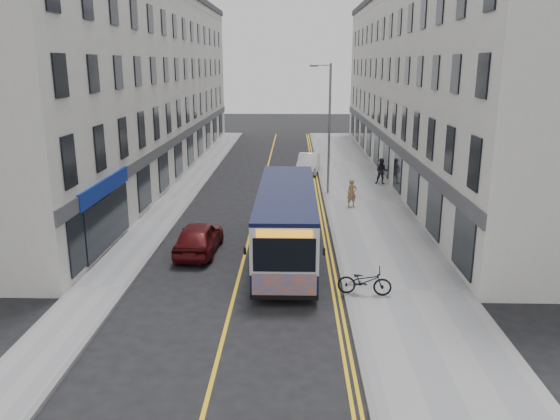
# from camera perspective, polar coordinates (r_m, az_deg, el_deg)

# --- Properties ---
(ground) EXTENTS (140.00, 140.00, 0.00)m
(ground) POSITION_cam_1_polar(r_m,az_deg,el_deg) (21.21, -4.35, -7.14)
(ground) COLOR black
(ground) RESTS_ON ground
(pavement_east) EXTENTS (4.50, 64.00, 0.12)m
(pavement_east) POSITION_cam_1_polar(r_m,az_deg,el_deg) (32.78, 8.71, 0.90)
(pavement_east) COLOR gray
(pavement_east) RESTS_ON ground
(pavement_west) EXTENTS (2.00, 64.00, 0.12)m
(pavement_west) POSITION_cam_1_polar(r_m,az_deg,el_deg) (33.28, -10.88, 1.01)
(pavement_west) COLOR gray
(pavement_west) RESTS_ON ground
(kerb_east) EXTENTS (0.18, 64.00, 0.13)m
(kerb_east) POSITION_cam_1_polar(r_m,az_deg,el_deg) (32.57, 4.78, 0.94)
(kerb_east) COLOR slate
(kerb_east) RESTS_ON ground
(kerb_west) EXTENTS (0.18, 64.00, 0.13)m
(kerb_west) POSITION_cam_1_polar(r_m,az_deg,el_deg) (33.08, -9.19, 1.02)
(kerb_west) COLOR slate
(kerb_west) RESTS_ON ground
(road_centre_line) EXTENTS (0.12, 64.00, 0.01)m
(road_centre_line) POSITION_cam_1_polar(r_m,az_deg,el_deg) (32.60, -2.26, 0.88)
(road_centre_line) COLOR #EEB015
(road_centre_line) RESTS_ON ground
(road_dbl_yellow_inner) EXTENTS (0.10, 64.00, 0.01)m
(road_dbl_yellow_inner) POSITION_cam_1_polar(r_m,az_deg,el_deg) (32.56, 3.99, 0.84)
(road_dbl_yellow_inner) COLOR #EEB015
(road_dbl_yellow_inner) RESTS_ON ground
(road_dbl_yellow_outer) EXTENTS (0.10, 64.00, 0.01)m
(road_dbl_yellow_outer) POSITION_cam_1_polar(r_m,az_deg,el_deg) (32.57, 4.34, 0.83)
(road_dbl_yellow_outer) COLOR #EEB015
(road_dbl_yellow_outer) RESTS_ON ground
(terrace_east) EXTENTS (6.00, 46.00, 13.00)m
(terrace_east) POSITION_cam_1_polar(r_m,az_deg,el_deg) (41.62, 14.90, 12.55)
(terrace_east) COLOR silver
(terrace_east) RESTS_ON ground
(terrace_west) EXTENTS (6.00, 46.00, 13.00)m
(terrace_west) POSITION_cam_1_polar(r_m,az_deg,el_deg) (42.04, -14.18, 12.61)
(terrace_west) COLOR silver
(terrace_west) RESTS_ON ground
(streetlamp) EXTENTS (1.32, 0.18, 8.00)m
(streetlamp) POSITION_cam_1_polar(r_m,az_deg,el_deg) (33.78, 5.04, 8.89)
(streetlamp) COLOR gray
(streetlamp) RESTS_ON ground
(city_bus) EXTENTS (2.39, 10.23, 2.97)m
(city_bus) POSITION_cam_1_polar(r_m,az_deg,el_deg) (22.98, 0.68, -1.04)
(city_bus) COLOR black
(city_bus) RESTS_ON ground
(bicycle) EXTENTS (1.96, 0.91, 0.99)m
(bicycle) POSITION_cam_1_polar(r_m,az_deg,el_deg) (19.52, 8.83, -7.36)
(bicycle) COLOR black
(bicycle) RESTS_ON pavement_east
(pedestrian_near) EXTENTS (0.65, 0.53, 1.56)m
(pedestrian_near) POSITION_cam_1_polar(r_m,az_deg,el_deg) (31.08, 7.52, 1.75)
(pedestrian_near) COLOR #9B7246
(pedestrian_near) RESTS_ON pavement_east
(pedestrian_far) EXTENTS (0.94, 0.78, 1.74)m
(pedestrian_far) POSITION_cam_1_polar(r_m,az_deg,el_deg) (37.28, 10.59, 4.00)
(pedestrian_far) COLOR black
(pedestrian_far) RESTS_ON pavement_east
(car_white) EXTENTS (1.98, 4.40, 1.40)m
(car_white) POSITION_cam_1_polar(r_m,az_deg,el_deg) (41.35, 2.99, 4.92)
(car_white) COLOR silver
(car_white) RESTS_ON ground
(car_maroon) EXTENTS (1.83, 4.17, 1.40)m
(car_maroon) POSITION_cam_1_polar(r_m,az_deg,el_deg) (23.94, -8.47, -2.85)
(car_maroon) COLOR #4F0D0F
(car_maroon) RESTS_ON ground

